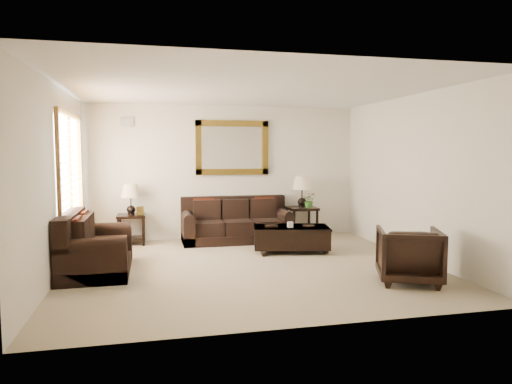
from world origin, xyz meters
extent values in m
cube|color=tan|center=(0.00, 0.00, 0.00)|extent=(5.50, 5.00, 0.01)
cube|color=white|center=(0.00, 0.00, 2.70)|extent=(5.50, 5.00, 0.01)
cube|color=silver|center=(0.00, 2.50, 1.35)|extent=(5.50, 0.01, 2.70)
cube|color=silver|center=(0.00, -2.50, 1.35)|extent=(5.50, 0.01, 2.70)
cube|color=silver|center=(-2.75, 0.00, 1.35)|extent=(0.01, 5.00, 2.70)
cube|color=silver|center=(2.75, 0.00, 1.35)|extent=(0.01, 5.00, 2.70)
cube|color=white|center=(-2.73, 0.90, 1.55)|extent=(0.01, 1.80, 1.50)
cube|color=brown|center=(-2.70, 0.90, 2.34)|extent=(0.06, 1.96, 0.08)
cube|color=brown|center=(-2.70, 0.90, 0.76)|extent=(0.06, 1.96, 0.08)
cube|color=brown|center=(-2.70, -0.04, 1.55)|extent=(0.06, 0.08, 1.50)
cube|color=brown|center=(-2.70, 1.84, 1.55)|extent=(0.06, 0.08, 1.50)
cube|color=brown|center=(-2.70, 0.90, 1.55)|extent=(0.05, 0.05, 1.50)
cube|color=#523A10|center=(0.15, 2.46, 1.85)|extent=(1.50, 0.06, 1.10)
cube|color=white|center=(0.15, 2.48, 1.85)|extent=(1.26, 0.01, 0.86)
cube|color=#999999|center=(-1.90, 2.48, 2.35)|extent=(0.25, 0.02, 0.18)
cube|color=black|center=(0.15, 2.02, 0.09)|extent=(2.12, 0.92, 0.17)
cube|color=black|center=(0.15, 2.37, 0.65)|extent=(2.12, 0.21, 0.43)
cube|color=black|center=(-0.41, 2.00, 0.30)|extent=(0.54, 0.75, 0.26)
cube|color=black|center=(0.15, 2.00, 0.30)|extent=(0.54, 0.75, 0.26)
cube|color=black|center=(0.72, 2.00, 0.30)|extent=(0.54, 0.75, 0.26)
cube|color=black|center=(-0.80, 2.02, 0.26)|extent=(0.21, 0.92, 0.51)
cylinder|color=black|center=(-0.80, 2.02, 0.51)|extent=(0.21, 0.90, 0.21)
cube|color=black|center=(1.11, 2.02, 0.26)|extent=(0.21, 0.92, 0.51)
cylinder|color=black|center=(1.11, 2.02, 0.51)|extent=(0.21, 0.90, 0.21)
cube|color=#5B1B0C|center=(-0.46, 2.20, 0.65)|extent=(0.41, 0.18, 0.42)
cube|color=#5B1B0C|center=(0.77, 2.20, 0.65)|extent=(0.41, 0.18, 0.42)
cube|color=black|center=(-2.26, 0.20, 0.09)|extent=(0.93, 1.57, 0.18)
cube|color=black|center=(-2.62, 0.20, 0.66)|extent=(0.22, 1.57, 0.44)
cube|color=black|center=(-2.24, -0.09, 0.31)|extent=(0.77, 0.55, 0.27)
cube|color=black|center=(-2.24, 0.48, 0.31)|extent=(0.77, 0.55, 0.27)
cube|color=black|center=(-2.26, -0.48, 0.26)|extent=(0.93, 0.22, 0.52)
cylinder|color=black|center=(-2.26, -0.48, 0.52)|extent=(0.92, 0.22, 0.22)
cube|color=black|center=(-2.26, 0.87, 0.26)|extent=(0.93, 0.22, 0.52)
cylinder|color=black|center=(-2.26, 0.87, 0.52)|extent=(0.92, 0.22, 0.22)
cube|color=#5B1B0C|center=(-2.44, -0.14, 0.66)|extent=(0.18, 0.41, 0.42)
cube|color=#5B1B0C|center=(-2.44, 0.53, 0.66)|extent=(0.18, 0.41, 0.42)
cube|color=black|center=(-1.86, 2.20, 0.55)|extent=(0.52, 0.52, 0.05)
cube|color=black|center=(-1.86, 2.20, 0.11)|extent=(0.45, 0.45, 0.03)
cylinder|color=black|center=(-2.08, 1.97, 0.26)|extent=(0.05, 0.05, 0.52)
cylinder|color=black|center=(-1.63, 1.97, 0.26)|extent=(0.05, 0.05, 0.52)
cylinder|color=black|center=(-2.08, 2.42, 0.26)|extent=(0.05, 0.05, 0.52)
cylinder|color=black|center=(-1.63, 2.42, 0.26)|extent=(0.05, 0.05, 0.52)
sphere|color=black|center=(-1.86, 2.20, 0.67)|extent=(0.16, 0.16, 0.16)
cylinder|color=black|center=(-1.86, 2.20, 0.84)|extent=(0.02, 0.02, 0.34)
cone|color=#D3B88D|center=(-1.86, 2.20, 1.03)|extent=(0.36, 0.36, 0.25)
cube|color=#523A10|center=(-1.68, 2.10, 0.65)|extent=(0.14, 0.09, 0.16)
cube|color=black|center=(1.55, 2.17, 0.60)|extent=(0.58, 0.58, 0.05)
cube|color=black|center=(1.55, 2.17, 0.13)|extent=(0.49, 0.49, 0.03)
cylinder|color=black|center=(1.31, 1.93, 0.29)|extent=(0.05, 0.05, 0.58)
cylinder|color=black|center=(1.80, 1.93, 0.29)|extent=(0.05, 0.05, 0.58)
cylinder|color=black|center=(1.31, 2.42, 0.29)|extent=(0.05, 0.05, 0.58)
cylinder|color=black|center=(1.80, 2.42, 0.29)|extent=(0.05, 0.05, 0.58)
sphere|color=black|center=(1.55, 2.17, 0.73)|extent=(0.18, 0.18, 0.18)
cylinder|color=black|center=(1.55, 2.17, 0.92)|extent=(0.03, 0.03, 0.38)
cone|color=#D3B88D|center=(1.55, 2.17, 1.13)|extent=(0.40, 0.40, 0.27)
sphere|color=black|center=(0.38, 0.64, 0.05)|extent=(0.12, 0.12, 0.12)
sphere|color=black|center=(1.48, 0.64, 0.05)|extent=(0.12, 0.12, 0.12)
sphere|color=black|center=(0.38, 1.14, 0.05)|extent=(0.12, 0.12, 0.12)
sphere|color=black|center=(1.48, 1.14, 0.05)|extent=(0.12, 0.12, 0.12)
cube|color=black|center=(0.93, 0.89, 0.27)|extent=(1.42, 0.95, 0.37)
cube|color=black|center=(0.93, 0.89, 0.43)|extent=(1.44, 0.97, 0.04)
cube|color=black|center=(0.58, 0.94, 0.47)|extent=(0.25, 0.19, 0.03)
cube|color=black|center=(1.23, 0.84, 0.46)|extent=(0.22, 0.18, 0.03)
cube|color=white|center=(0.88, 0.79, 0.50)|extent=(0.09, 0.07, 0.10)
imported|color=black|center=(1.91, -1.29, 0.41)|extent=(1.02, 0.99, 0.82)
imported|color=#306021|center=(1.68, 2.07, 0.75)|extent=(0.37, 0.39, 0.23)
camera|label=1|loc=(-1.44, -6.74, 1.76)|focal=32.00mm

